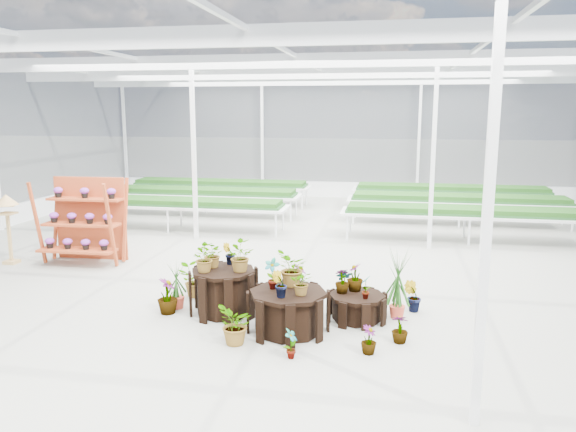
% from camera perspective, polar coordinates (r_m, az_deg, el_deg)
% --- Properties ---
extents(ground_plane, '(24.00, 24.00, 0.00)m').
position_cam_1_polar(ground_plane, '(10.57, -1.15, -7.73)').
color(ground_plane, gray).
rests_on(ground_plane, ground).
extents(greenhouse_shell, '(18.00, 24.00, 4.50)m').
position_cam_1_polar(greenhouse_shell, '(10.09, -1.20, 4.49)').
color(greenhouse_shell, white).
rests_on(greenhouse_shell, ground).
extents(steel_frame, '(18.00, 24.00, 4.50)m').
position_cam_1_polar(steel_frame, '(10.09, -1.20, 4.49)').
color(steel_frame, silver).
rests_on(steel_frame, ground).
extents(nursery_benches, '(16.00, 7.00, 0.84)m').
position_cam_1_polar(nursery_benches, '(17.39, 3.63, 0.98)').
color(nursery_benches, silver).
rests_on(nursery_benches, ground).
extents(plinth_tall, '(1.41, 1.41, 0.75)m').
position_cam_1_polar(plinth_tall, '(9.47, -6.54, -7.62)').
color(plinth_tall, black).
rests_on(plinth_tall, ground).
extents(plinth_mid, '(1.48, 1.48, 0.65)m').
position_cam_1_polar(plinth_mid, '(8.66, 0.02, -9.68)').
color(plinth_mid, black).
rests_on(plinth_mid, ground).
extents(plinth_low, '(1.24, 1.24, 0.42)m').
position_cam_1_polar(plinth_low, '(9.24, 7.01, -9.17)').
color(plinth_low, black).
rests_on(plinth_low, ground).
extents(shelf_rack, '(1.81, 1.00, 1.88)m').
position_cam_1_polar(shelf_rack, '(13.10, -20.18, -0.54)').
color(shelf_rack, '#953818').
rests_on(shelf_rack, ground).
extents(bird_table, '(0.48, 0.48, 1.55)m').
position_cam_1_polar(bird_table, '(13.74, -26.51, -1.21)').
color(bird_table, '#A7854D').
rests_on(bird_table, ground).
extents(nursery_plants, '(4.39, 2.94, 1.31)m').
position_cam_1_polar(nursery_plants, '(9.23, -2.00, -6.79)').
color(nursery_plants, '#184012').
rests_on(nursery_plants, ground).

